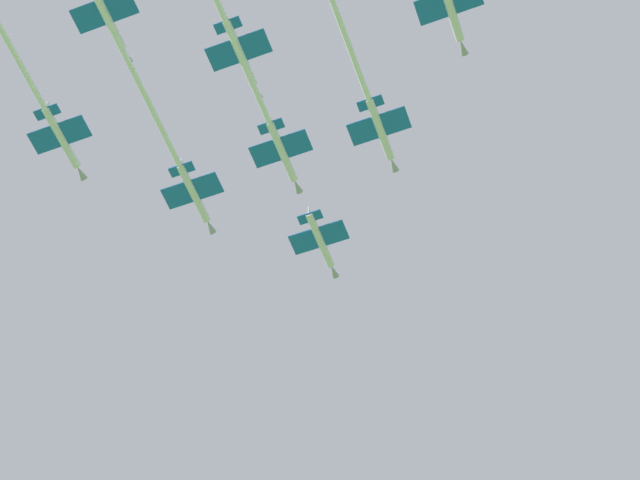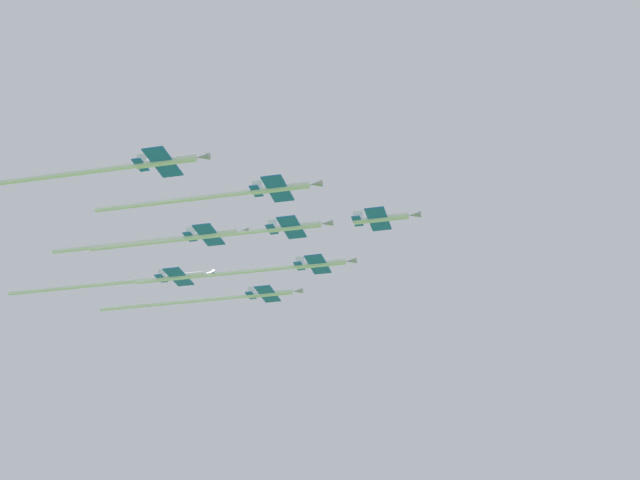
% 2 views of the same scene
% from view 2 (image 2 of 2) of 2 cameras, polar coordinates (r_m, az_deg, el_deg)
% --- Properties ---
extents(jet_lead, '(11.12, 9.55, 2.55)m').
position_cam_2_polar(jet_lead, '(158.45, 4.00, 1.39)').
color(jet_lead, white).
extents(jet_port_inner, '(36.75, 28.05, 2.55)m').
position_cam_2_polar(jet_port_inner, '(175.73, -3.26, -1.85)').
color(jet_port_inner, white).
extents(jet_starboard_inner, '(32.94, 25.18, 2.55)m').
position_cam_2_polar(jet_starboard_inner, '(151.22, -5.61, 2.94)').
color(jet_starboard_inner, white).
extents(jet_port_outer, '(38.20, 29.14, 2.55)m').
position_cam_2_polar(jet_port_outer, '(164.46, -5.38, 0.43)').
color(jet_port_outer, white).
extents(jet_starboard_outer, '(37.21, 28.40, 2.55)m').
position_cam_2_polar(jet_starboard_outer, '(192.92, -6.23, -3.68)').
color(jet_starboard_outer, white).
extents(jet_center_rear, '(31.62, 24.18, 2.55)m').
position_cam_2_polar(jet_center_rear, '(143.94, -12.65, 4.52)').
color(jet_center_rear, white).
extents(jet_port_trail, '(31.84, 24.35, 2.55)m').
position_cam_2_polar(jet_port_trail, '(168.77, -9.45, 0.08)').
color(jet_port_trail, white).
extents(jet_starboard_trail, '(36.78, 28.07, 2.55)m').
position_cam_2_polar(jet_starboard_trail, '(185.55, -11.82, -2.58)').
color(jet_starboard_trail, white).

